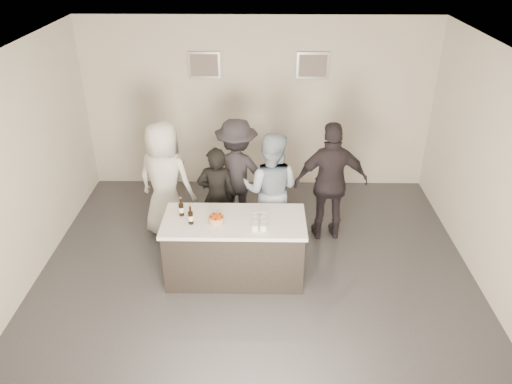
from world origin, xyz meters
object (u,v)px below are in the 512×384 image
bar_counter (235,248)px  person_guest_right (331,182)px  beer_bottle_b (191,215)px  person_guest_left (165,180)px  cake (216,220)px  person_main_black (217,197)px  beer_bottle_a (181,207)px  person_guest_back (237,173)px  person_main_blue (271,190)px

bar_counter → person_guest_right: bearing=36.6°
beer_bottle_b → person_guest_left: 1.30m
cake → person_main_black: 0.91m
beer_bottle_a → person_guest_right: size_ratio=0.14×
person_guest_left → person_guest_back: 1.11m
beer_bottle_a → beer_bottle_b: (0.15, -0.20, 0.00)m
beer_bottle_b → person_guest_left: bearing=114.7°
cake → person_main_black: person_main_black is taller
beer_bottle_b → person_main_black: (0.25, 0.93, -0.25)m
beer_bottle_a → person_guest_back: person_guest_back is taller
bar_counter → beer_bottle_a: 0.91m
person_guest_left → bar_counter: bearing=155.0°
bar_counter → person_guest_right: 1.77m
cake → beer_bottle_b: size_ratio=0.77×
bar_counter → person_main_black: bearing=109.6°
bar_counter → person_guest_left: person_guest_left is taller
cake → beer_bottle_a: 0.51m
beer_bottle_b → person_guest_back: bearing=71.3°
person_main_blue → person_guest_left: person_guest_left is taller
bar_counter → person_guest_back: bearing=91.3°
person_guest_right → bar_counter: bearing=32.4°
person_guest_left → person_main_black: bearing=-177.5°
person_main_blue → person_guest_right: (0.89, 0.17, 0.05)m
bar_counter → person_main_blue: (0.48, 0.85, 0.43)m
bar_counter → beer_bottle_a: bearing=171.8°
person_guest_right → person_guest_back: size_ratio=1.06×
person_guest_left → beer_bottle_b: bearing=134.3°
bar_counter → person_main_black: (-0.29, 0.83, 0.33)m
beer_bottle_a → beer_bottle_b: same height
cake → person_guest_left: bearing=127.3°
cake → person_guest_left: (-0.86, 1.13, -0.03)m
person_guest_right → beer_bottle_b: bearing=26.2°
bar_counter → cake: cake is taller
beer_bottle_b → person_main_black: person_main_black is taller
beer_bottle_a → person_guest_back: size_ratio=0.15×
cake → person_main_blue: size_ratio=0.11×
person_guest_right → person_main_black: bearing=2.3°
beer_bottle_b → person_guest_back: 1.60m
bar_counter → person_guest_right: (1.37, 1.02, 0.48)m
person_main_black → person_main_blue: (0.78, 0.02, 0.10)m
person_main_black → person_guest_back: size_ratio=0.89×
bar_counter → person_guest_right: person_guest_right is taller
person_main_black → beer_bottle_a: bearing=61.3°
beer_bottle_a → person_guest_right: (2.07, 0.92, -0.10)m
bar_counter → person_main_blue: bearing=60.4°
person_guest_left → cake: bearing=146.8°
person_main_blue → beer_bottle_b: bearing=55.4°
beer_bottle_b → person_main_blue: person_main_blue is taller
cake → person_guest_back: (0.19, 1.47, -0.06)m
person_main_blue → person_guest_back: person_main_blue is taller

